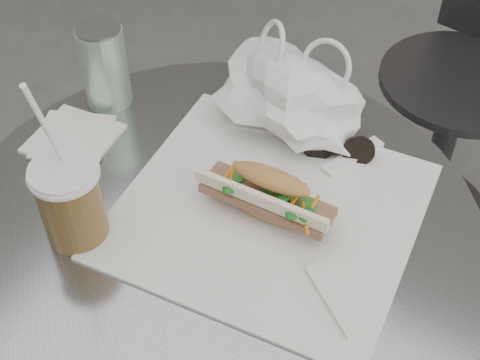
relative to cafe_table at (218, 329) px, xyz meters
The scene contains 9 objects.
cafe_table is the anchor object (origin of this frame).
chair_far 0.94m from the cafe_table, 82.20° to the left, with size 0.39×0.41×0.75m.
sandwich_paper 0.29m from the cafe_table, 50.53° to the left, with size 0.40×0.38×0.00m, color white.
banh_mi 0.32m from the cafe_table, 46.12° to the left, with size 0.24×0.10×0.08m.
iced_coffee 0.39m from the cafe_table, 144.05° to the right, with size 0.09×0.09×0.27m.
sunglasses 0.37m from the cafe_table, 67.77° to the left, with size 0.11×0.06×0.05m.
plastic_bag 0.41m from the cafe_table, 94.24° to the left, with size 0.23×0.18×0.12m, color white, non-canonical shape.
napkin_stack 0.40m from the cafe_table, behind, with size 0.15×0.15×0.01m.
drink_can 0.48m from the cafe_table, 155.43° to the left, with size 0.07×0.07×0.14m.
Camera 1 is at (0.35, -0.29, 1.45)m, focal length 50.00 mm.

